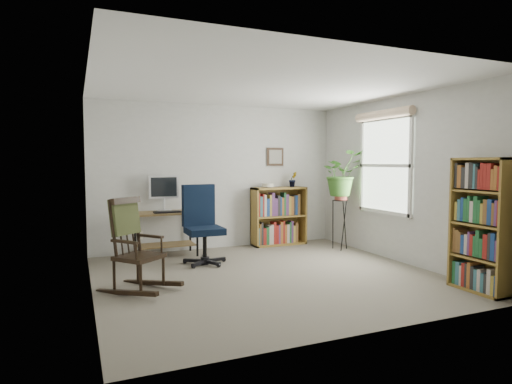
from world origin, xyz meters
name	(u,v)px	position (x,y,z in m)	size (l,w,h in m)	color
floor	(268,276)	(0.00, 0.00, 0.00)	(4.20, 4.00, 0.00)	slate
ceiling	(269,85)	(0.00, 0.00, 2.40)	(4.20, 4.00, 0.00)	silver
wall_back	(219,177)	(0.00, 2.00, 1.20)	(4.20, 0.00, 2.40)	silver
wall_front	(369,193)	(0.00, -2.00, 1.20)	(4.20, 0.00, 2.40)	silver
wall_left	(89,186)	(-2.10, 0.00, 1.20)	(0.00, 4.00, 2.40)	silver
wall_right	(400,180)	(2.10, 0.00, 1.20)	(0.00, 4.00, 2.40)	silver
window	(384,166)	(2.06, 0.30, 1.40)	(0.12, 1.20, 1.50)	silver
desk	(166,234)	(-0.96, 1.70, 0.34)	(0.95, 0.52, 0.68)	olive
monitor	(164,193)	(-0.96, 1.84, 0.96)	(0.46, 0.16, 0.56)	silver
keyboard	(167,212)	(-0.96, 1.58, 0.70)	(0.40, 0.15, 0.03)	black
office_chair	(205,224)	(-0.57, 0.94, 0.57)	(0.63, 0.63, 1.15)	black
rocking_chair	(139,244)	(-1.60, 0.00, 0.54)	(0.55, 0.92, 1.07)	black
low_bookshelf	(279,216)	(1.04, 1.82, 0.51)	(0.96, 0.32, 1.01)	olive
tall_bookshelf	(481,225)	(1.92, -1.51, 0.75)	(0.28, 0.66, 1.50)	olive
plant_stand	(340,221)	(1.80, 1.05, 0.48)	(0.27, 0.27, 0.97)	black
spider_plant	(341,151)	(1.80, 1.05, 1.63)	(1.69, 1.88, 1.46)	#376B25
potted_plant_small	(293,184)	(1.32, 1.83, 1.07)	(0.13, 0.24, 0.11)	#376B25
framed_picture	(275,157)	(1.04, 1.97, 1.55)	(0.32, 0.04, 0.32)	black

